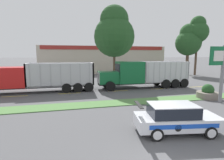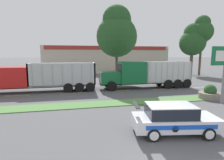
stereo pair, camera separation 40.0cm
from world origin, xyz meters
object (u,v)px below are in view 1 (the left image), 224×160
Objects in this scene: stone_planter at (208,93)px; rally_car at (175,118)px; dump_truck_lead at (25,79)px; dump_truck_mid at (136,75)px; store_sign_post at (223,63)px.

rally_car is at bearing -141.78° from stone_planter.
dump_truck_mid is (12.88, -0.32, 0.18)m from dump_truck_lead.
store_sign_post reaches higher than rally_car.
rally_car is 8.90m from store_sign_post.
dump_truck_lead is 18.87m from stone_planter.
stone_planter is at bearing 38.22° from rally_car.
dump_truck_lead is at bearing 178.56° from dump_truck_mid.
dump_truck_mid reaches higher than rally_car.
store_sign_post is 3.38m from stone_planter.
rally_car is at bearing -51.83° from dump_truck_lead.
stone_planter is (7.45, 5.86, -0.32)m from rally_car.
store_sign_post reaches higher than dump_truck_mid.
store_sign_post is at bearing -61.12° from dump_truck_mid.
rally_car is (10.07, -12.81, -0.69)m from dump_truck_lead.
store_sign_post is (17.38, -8.50, 1.98)m from dump_truck_lead.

